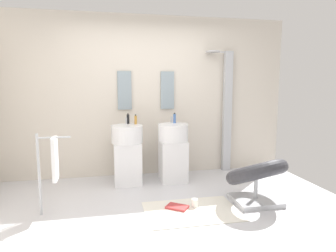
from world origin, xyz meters
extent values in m
cube|color=silver|center=(0.00, 0.00, -0.02)|extent=(4.80, 3.60, 0.04)
cube|color=beige|center=(0.00, 1.65, 1.30)|extent=(4.80, 0.10, 2.60)
cube|color=white|center=(-0.35, 1.14, 0.32)|extent=(0.40, 0.40, 0.63)
cylinder|color=white|center=(-0.35, 1.14, 0.76)|extent=(0.47, 0.47, 0.26)
cylinder|color=#B7BABF|center=(-0.35, 1.27, 0.95)|extent=(0.02, 0.02, 0.10)
cube|color=white|center=(0.35, 1.14, 0.32)|extent=(0.40, 0.40, 0.63)
cylinder|color=white|center=(0.35, 1.14, 0.76)|extent=(0.47, 0.47, 0.26)
cylinder|color=#B7BABF|center=(0.35, 1.27, 0.95)|extent=(0.02, 0.02, 0.10)
cube|color=#8C9EA8|center=(-0.35, 1.58, 1.40)|extent=(0.22, 0.03, 0.61)
cube|color=#8C9EA8|center=(0.35, 1.58, 1.40)|extent=(0.22, 0.03, 0.61)
cube|color=#B7BABF|center=(1.39, 1.53, 1.02)|extent=(0.14, 0.08, 2.05)
cylinder|color=#B7BABF|center=(1.24, 1.51, 2.03)|extent=(0.30, 0.02, 0.02)
cylinder|color=#B7BABF|center=(1.09, 1.48, 2.03)|extent=(0.24, 0.24, 0.02)
cube|color=#B7BABF|center=(1.19, 0.07, 0.03)|extent=(0.56, 0.50, 0.06)
cylinder|color=#B7BABF|center=(1.19, 0.07, 0.20)|extent=(0.05, 0.05, 0.34)
torus|color=#333338|center=(1.19, 0.07, 0.40)|extent=(1.01, 1.01, 0.49)
cylinder|color=#B7BABF|center=(-1.41, 0.24, 0.47)|extent=(0.03, 0.03, 0.95)
cylinder|color=#B7BABF|center=(-1.23, 0.24, 0.90)|extent=(0.36, 0.02, 0.02)
cube|color=white|center=(-1.23, 0.24, 0.65)|extent=(0.04, 0.22, 0.50)
cube|color=white|center=(0.32, -0.03, 0.01)|extent=(1.10, 0.75, 0.01)
cube|color=#B73838|center=(0.17, 0.08, 0.02)|extent=(0.31, 0.29, 0.03)
cylinder|color=white|center=(0.38, 0.07, 0.06)|extent=(0.08, 0.08, 0.10)
cylinder|color=black|center=(-0.32, 1.31, 0.97)|extent=(0.04, 0.04, 0.14)
cylinder|color=black|center=(-0.32, 1.31, 1.05)|extent=(0.02, 0.02, 0.02)
cylinder|color=#4C72B7|center=(0.40, 1.25, 0.97)|extent=(0.04, 0.04, 0.14)
cylinder|color=black|center=(0.40, 1.25, 1.05)|extent=(0.02, 0.02, 0.02)
cylinder|color=#C68C38|center=(-0.21, 1.23, 0.96)|extent=(0.04, 0.04, 0.13)
cylinder|color=black|center=(-0.21, 1.23, 1.03)|extent=(0.02, 0.02, 0.02)
camera|label=1|loc=(-0.63, -3.23, 1.48)|focal=31.57mm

